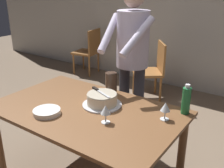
# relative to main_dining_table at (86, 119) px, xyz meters

# --- Properties ---
(back_wall) EXTENTS (10.00, 0.12, 2.70)m
(back_wall) POSITION_rel_main_dining_table_xyz_m (0.00, 2.83, 0.70)
(back_wall) COLOR #BCB7AD
(back_wall) RESTS_ON ground_plane
(main_dining_table) EXTENTS (1.59, 0.98, 0.75)m
(main_dining_table) POSITION_rel_main_dining_table_xyz_m (0.00, 0.00, 0.00)
(main_dining_table) COLOR brown
(main_dining_table) RESTS_ON ground_plane
(cake_on_platter) EXTENTS (0.34, 0.34, 0.11)m
(cake_on_platter) POSITION_rel_main_dining_table_xyz_m (0.07, 0.13, 0.15)
(cake_on_platter) COLOR silver
(cake_on_platter) RESTS_ON main_dining_table
(cake_knife) EXTENTS (0.26, 0.12, 0.02)m
(cake_knife) POSITION_rel_main_dining_table_xyz_m (0.00, 0.16, 0.22)
(cake_knife) COLOR silver
(cake_knife) RESTS_ON cake_on_platter
(plate_stack) EXTENTS (0.22, 0.22, 0.04)m
(plate_stack) POSITION_rel_main_dining_table_xyz_m (-0.20, -0.25, 0.12)
(plate_stack) COLOR white
(plate_stack) RESTS_ON main_dining_table
(wine_glass_near) EXTENTS (0.08, 0.08, 0.14)m
(wine_glass_near) POSITION_rel_main_dining_table_xyz_m (0.27, -0.09, 0.20)
(wine_glass_near) COLOR silver
(wine_glass_near) RESTS_ON main_dining_table
(wine_glass_far) EXTENTS (0.08, 0.08, 0.14)m
(wine_glass_far) POSITION_rel_main_dining_table_xyz_m (0.62, 0.21, 0.20)
(wine_glass_far) COLOR silver
(wine_glass_far) RESTS_ON main_dining_table
(water_bottle) EXTENTS (0.07, 0.07, 0.25)m
(water_bottle) POSITION_rel_main_dining_table_xyz_m (0.71, 0.40, 0.22)
(water_bottle) COLOR #1E6B38
(water_bottle) RESTS_ON main_dining_table
(hurricane_lamp) EXTENTS (0.11, 0.11, 0.21)m
(hurricane_lamp) POSITION_rel_main_dining_table_xyz_m (-0.01, 0.39, 0.21)
(hurricane_lamp) COLOR black
(hurricane_lamp) RESTS_ON main_dining_table
(person_cutting_cake) EXTENTS (0.47, 0.55, 1.72)m
(person_cutting_cake) POSITION_rel_main_dining_table_xyz_m (0.02, 0.70, 0.43)
(person_cutting_cake) COLOR #2D2D38
(person_cutting_cake) RESTS_ON ground_plane
(background_chair_0) EXTENTS (0.62, 0.62, 0.90)m
(background_chair_0) POSITION_rel_main_dining_table_xyz_m (-0.41, 2.06, -0.16)
(background_chair_0) COLOR #9E6633
(background_chair_0) RESTS_ON ground_plane
(background_chair_1) EXTENTS (0.50, 0.50, 0.90)m
(background_chair_1) POSITION_rel_main_dining_table_xyz_m (-2.01, 2.45, -0.16)
(background_chair_1) COLOR #9E6633
(background_chair_1) RESTS_ON ground_plane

